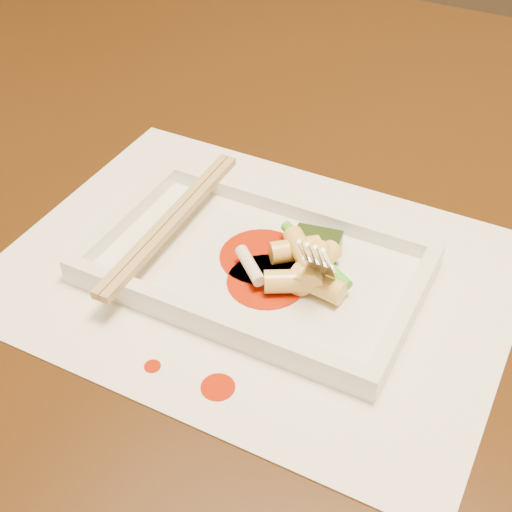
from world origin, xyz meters
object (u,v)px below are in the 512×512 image
at_px(plate_base, 256,269).
at_px(fork, 355,203).
at_px(table, 257,229).
at_px(placemat, 256,274).
at_px(chopstick_a, 167,219).

distance_m(plate_base, fork, 0.11).
bearing_deg(table, fork, -43.58).
distance_m(placemat, fork, 0.11).
bearing_deg(chopstick_a, table, 90.45).
relative_size(table, plate_base, 5.38).
bearing_deg(placemat, plate_base, 0.00).
bearing_deg(fork, placemat, -165.58).
bearing_deg(placemat, fork, 14.42).
relative_size(placemat, chopstick_a, 1.98).
distance_m(chopstick_a, fork, 0.16).
distance_m(table, plate_base, 0.21).
height_order(plate_base, fork, fork).
distance_m(plate_base, chopstick_a, 0.08).
xyz_separation_m(placemat, chopstick_a, (-0.08, 0.00, 0.03)).
height_order(table, fork, fork).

